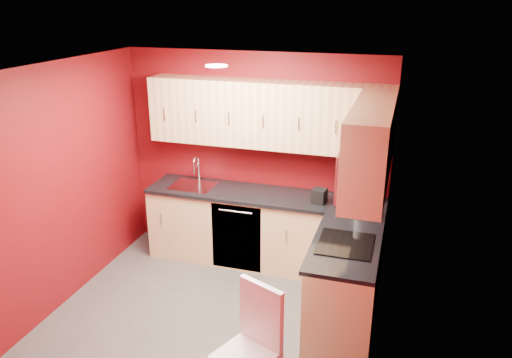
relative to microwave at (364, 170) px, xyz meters
The scene contains 21 objects.
floor 2.18m from the microwave, behind, with size 3.20×3.20×0.00m, color #4C4947.
ceiling 1.64m from the microwave, behind, with size 3.20×3.20×0.00m, color white.
wall_back 1.95m from the microwave, 136.99° to the left, with size 3.20×3.20×0.00m, color #5F0910.
wall_front 2.24m from the microwave, 129.35° to the right, with size 3.20×3.20×0.00m, color #5F0910.
wall_left 3.03m from the microwave, behind, with size 3.00×3.00×0.00m, color #5F0910.
wall_right 0.50m from the microwave, 44.09° to the right, with size 3.00×3.00×0.00m, color #5F0910.
base_cabinets_back 1.98m from the microwave, 140.04° to the left, with size 2.80×0.60×0.87m, color #DDBE7E.
base_cabinets_right 1.23m from the microwave, 151.81° to the left, with size 0.60×1.30×0.87m, color #DDBE7E.
countertop_back 1.73m from the microwave, 140.47° to the left, with size 2.80×0.63×0.04m, color black.
countertop_right 0.78m from the microwave, 162.04° to the left, with size 0.63×1.27×0.04m, color black.
upper_cabinets_back 1.65m from the microwave, 136.69° to the left, with size 2.80×0.35×0.75m, color #DBAE7C.
upper_cabinets_right 0.33m from the microwave, 82.65° to the left, with size 0.35×1.55×0.75m.
microwave is the anchor object (origin of this frame).
cooktop 0.75m from the microwave, behind, with size 0.50×0.55×0.01m, color black.
sink 2.43m from the microwave, 154.40° to the left, with size 0.52×0.42×0.35m.
dishwasher_front 2.02m from the microwave, 153.81° to the left, with size 0.60×0.02×0.82m, color black.
downlight 1.62m from the microwave, behind, with size 0.20×0.20×0.01m, color white.
coffee_maker 1.22m from the microwave, 95.27° to the left, with size 0.20×0.27×0.33m, color black, non-canonical shape.
napkin_holder 1.25m from the microwave, 120.05° to the left, with size 0.15×0.15×0.16m, color black, non-canonical shape.
paper_towel 0.90m from the microwave, 94.59° to the left, with size 0.14×0.14×0.25m, color white, non-canonical shape.
dining_chair 1.81m from the microwave, 119.82° to the right, with size 0.41×0.43×1.02m, color white, non-canonical shape.
Camera 1 is at (1.71, -4.00, 3.09)m, focal length 35.00 mm.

